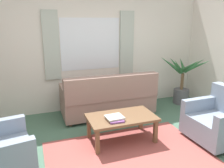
{
  "coord_description": "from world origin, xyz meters",
  "views": [
    {
      "loc": [
        -1.23,
        -2.62,
        1.94
      ],
      "look_at": [
        -0.05,
        0.7,
        0.95
      ],
      "focal_mm": 36.44,
      "sensor_mm": 36.0,
      "label": 1
    }
  ],
  "objects_px": {
    "couch": "(109,99)",
    "potted_plant": "(182,82)",
    "coffee_table": "(122,119)",
    "book_stack_on_table": "(115,118)",
    "armchair_right": "(219,120)"
  },
  "relations": [
    {
      "from": "coffee_table",
      "to": "book_stack_on_table",
      "type": "bearing_deg",
      "value": -149.91
    },
    {
      "from": "couch",
      "to": "armchair_right",
      "type": "distance_m",
      "value": 2.11
    },
    {
      "from": "coffee_table",
      "to": "potted_plant",
      "type": "distance_m",
      "value": 2.33
    },
    {
      "from": "armchair_right",
      "to": "potted_plant",
      "type": "distance_m",
      "value": 1.76
    },
    {
      "from": "coffee_table",
      "to": "book_stack_on_table",
      "type": "relative_size",
      "value": 3.62
    },
    {
      "from": "couch",
      "to": "armchair_right",
      "type": "height_order",
      "value": "couch"
    },
    {
      "from": "book_stack_on_table",
      "to": "couch",
      "type": "bearing_deg",
      "value": 75.69
    },
    {
      "from": "armchair_right",
      "to": "coffee_table",
      "type": "distance_m",
      "value": 1.61
    },
    {
      "from": "couch",
      "to": "potted_plant",
      "type": "distance_m",
      "value": 1.89
    },
    {
      "from": "potted_plant",
      "to": "book_stack_on_table",
      "type": "bearing_deg",
      "value": -150.16
    },
    {
      "from": "armchair_right",
      "to": "coffee_table",
      "type": "relative_size",
      "value": 0.8
    },
    {
      "from": "armchair_right",
      "to": "book_stack_on_table",
      "type": "height_order",
      "value": "armchair_right"
    },
    {
      "from": "armchair_right",
      "to": "coffee_table",
      "type": "xyz_separation_m",
      "value": [
        -1.53,
        0.52,
        0.03
      ]
    },
    {
      "from": "armchair_right",
      "to": "potted_plant",
      "type": "relative_size",
      "value": 0.73
    },
    {
      "from": "book_stack_on_table",
      "to": "potted_plant",
      "type": "height_order",
      "value": "potted_plant"
    }
  ]
}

